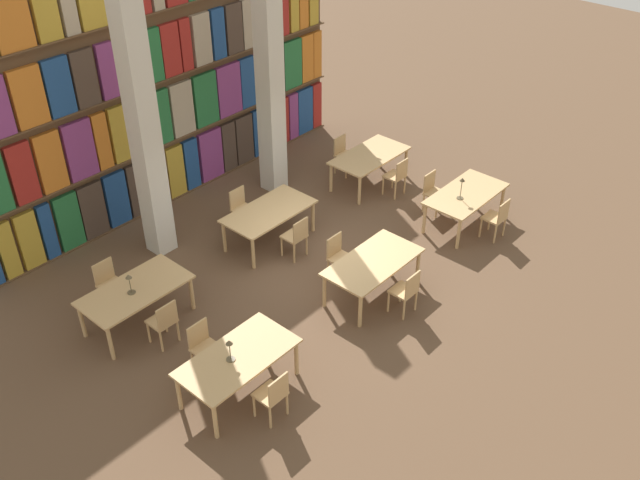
% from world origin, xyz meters
% --- Properties ---
extents(ground_plane, '(40.00, 40.00, 0.00)m').
position_xyz_m(ground_plane, '(0.00, 0.00, 0.00)').
color(ground_plane, brown).
extents(bookshelf_bank, '(9.54, 0.35, 5.50)m').
position_xyz_m(bookshelf_bank, '(0.02, 4.12, 2.62)').
color(bookshelf_bank, brown).
rests_on(bookshelf_bank, ground_plane).
extents(pillar_left, '(0.44, 0.44, 6.00)m').
position_xyz_m(pillar_left, '(-1.62, 2.71, 3.00)').
color(pillar_left, beige).
rests_on(pillar_left, ground_plane).
extents(pillar_center, '(0.44, 0.44, 6.00)m').
position_xyz_m(pillar_center, '(1.62, 2.71, 3.00)').
color(pillar_center, beige).
rests_on(pillar_center, ground_plane).
extents(reading_table_0, '(1.88, 0.98, 0.74)m').
position_xyz_m(reading_table_0, '(-3.22, -1.31, 0.67)').
color(reading_table_0, tan).
rests_on(reading_table_0, ground_plane).
extents(chair_0, '(0.42, 0.40, 0.90)m').
position_xyz_m(chair_0, '(-3.25, -2.08, 0.49)').
color(chair_0, tan).
rests_on(chair_0, ground_plane).
extents(chair_1, '(0.42, 0.40, 0.90)m').
position_xyz_m(chair_1, '(-3.25, -0.53, 0.49)').
color(chair_1, tan).
rests_on(chair_1, ground_plane).
extents(desk_lamp_0, '(0.14, 0.14, 0.39)m').
position_xyz_m(desk_lamp_0, '(-3.34, -1.28, 1.01)').
color(desk_lamp_0, brown).
rests_on(desk_lamp_0, reading_table_0).
extents(reading_table_1, '(1.88, 0.98, 0.74)m').
position_xyz_m(reading_table_1, '(0.06, -1.35, 0.67)').
color(reading_table_1, tan).
rests_on(reading_table_1, ground_plane).
extents(chair_2, '(0.42, 0.40, 0.90)m').
position_xyz_m(chair_2, '(0.03, -2.13, 0.49)').
color(chair_2, tan).
rests_on(chair_2, ground_plane).
extents(chair_3, '(0.42, 0.40, 0.90)m').
position_xyz_m(chair_3, '(0.03, -0.57, 0.49)').
color(chair_3, tan).
rests_on(chair_3, ground_plane).
extents(reading_table_2, '(1.88, 0.98, 0.74)m').
position_xyz_m(reading_table_2, '(3.20, -1.34, 0.67)').
color(reading_table_2, tan).
rests_on(reading_table_2, ground_plane).
extents(chair_4, '(0.42, 0.40, 0.90)m').
position_xyz_m(chair_4, '(3.17, -2.12, 0.49)').
color(chair_4, tan).
rests_on(chair_4, ground_plane).
extents(chair_5, '(0.42, 0.40, 0.90)m').
position_xyz_m(chair_5, '(3.17, -0.57, 0.49)').
color(chair_5, tan).
rests_on(chair_5, ground_plane).
extents(desk_lamp_1, '(0.14, 0.14, 0.48)m').
position_xyz_m(desk_lamp_1, '(2.93, -1.36, 1.07)').
color(desk_lamp_1, brown).
rests_on(desk_lamp_1, reading_table_2).
extents(reading_table_3, '(1.88, 0.98, 0.74)m').
position_xyz_m(reading_table_3, '(-3.27, 1.20, 0.67)').
color(reading_table_3, tan).
rests_on(reading_table_3, ground_plane).
extents(chair_6, '(0.42, 0.40, 0.90)m').
position_xyz_m(chair_6, '(-3.30, 0.43, 0.49)').
color(chair_6, tan).
rests_on(chair_6, ground_plane).
extents(chair_7, '(0.42, 0.40, 0.90)m').
position_xyz_m(chair_7, '(-3.30, 1.98, 0.49)').
color(chair_7, tan).
rests_on(chair_7, ground_plane).
extents(desk_lamp_2, '(0.14, 0.14, 0.39)m').
position_xyz_m(desk_lamp_2, '(-3.37, 1.16, 1.00)').
color(desk_lamp_2, brown).
rests_on(desk_lamp_2, reading_table_3).
extents(reading_table_4, '(1.88, 0.98, 0.74)m').
position_xyz_m(reading_table_4, '(0.02, 1.26, 0.67)').
color(reading_table_4, tan).
rests_on(reading_table_4, ground_plane).
extents(chair_8, '(0.42, 0.40, 0.90)m').
position_xyz_m(chair_8, '(-0.01, 0.48, 0.49)').
color(chair_8, tan).
rests_on(chair_8, ground_plane).
extents(chair_9, '(0.42, 0.40, 0.90)m').
position_xyz_m(chair_9, '(-0.01, 2.03, 0.49)').
color(chair_9, tan).
rests_on(chair_9, ground_plane).
extents(reading_table_5, '(1.88, 0.98, 0.74)m').
position_xyz_m(reading_table_5, '(3.19, 1.20, 0.67)').
color(reading_table_5, tan).
rests_on(reading_table_5, ground_plane).
extents(chair_10, '(0.42, 0.40, 0.90)m').
position_xyz_m(chair_10, '(3.20, 0.42, 0.49)').
color(chair_10, tan).
rests_on(chair_10, ground_plane).
extents(chair_11, '(0.42, 0.40, 0.90)m').
position_xyz_m(chair_11, '(3.20, 1.97, 0.49)').
color(chair_11, tan).
rests_on(chair_11, ground_plane).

